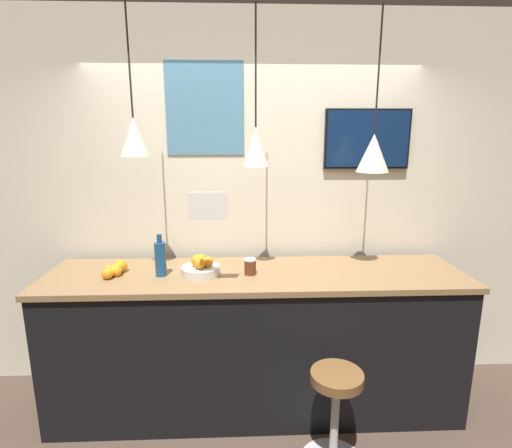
% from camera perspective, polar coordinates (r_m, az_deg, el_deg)
% --- Properties ---
extents(back_wall, '(8.00, 0.06, 2.90)m').
position_cam_1_polar(back_wall, '(3.17, -0.35, 2.70)').
color(back_wall, beige).
rests_on(back_wall, ground_plane).
extents(service_counter, '(2.93, 0.72, 1.06)m').
position_cam_1_polar(service_counter, '(3.04, -0.00, -16.30)').
color(service_counter, black).
rests_on(service_counter, ground_plane).
extents(bar_stool, '(0.41, 0.41, 0.64)m').
position_cam_1_polar(bar_stool, '(2.68, 11.25, -24.58)').
color(bar_stool, '#B7B7BC').
rests_on(bar_stool, ground_plane).
extents(fruit_bowl, '(0.26, 0.26, 0.15)m').
position_cam_1_polar(fruit_bowl, '(2.78, -7.91, -6.15)').
color(fruit_bowl, beige).
rests_on(fruit_bowl, service_counter).
extents(orange_pile, '(0.14, 0.22, 0.09)m').
position_cam_1_polar(orange_pile, '(2.93, -19.45, -6.13)').
color(orange_pile, orange).
rests_on(orange_pile, service_counter).
extents(juice_bottle, '(0.08, 0.08, 0.29)m').
position_cam_1_polar(juice_bottle, '(2.80, -13.50, -4.78)').
color(juice_bottle, navy).
rests_on(juice_bottle, service_counter).
extents(spread_jar, '(0.08, 0.08, 0.11)m').
position_cam_1_polar(spread_jar, '(2.77, -0.84, -6.09)').
color(spread_jar, '#562D19').
rests_on(spread_jar, service_counter).
extents(pendant_lamp_left, '(0.19, 0.19, 0.94)m').
position_cam_1_polar(pendant_lamp_left, '(2.78, -17.02, 11.87)').
color(pendant_lamp_left, black).
extents(pendant_lamp_middle, '(0.18, 0.18, 1.01)m').
position_cam_1_polar(pendant_lamp_middle, '(2.69, -0.04, 11.07)').
color(pendant_lamp_middle, black).
extents(pendant_lamp_right, '(0.22, 0.22, 1.05)m').
position_cam_1_polar(pendant_lamp_right, '(2.84, 16.42, 9.79)').
color(pendant_lamp_right, black).
extents(mounted_tv, '(0.65, 0.04, 0.45)m').
position_cam_1_polar(mounted_tv, '(3.21, 15.61, 11.61)').
color(mounted_tv, black).
extents(hanging_menu_board, '(0.24, 0.01, 0.17)m').
position_cam_1_polar(hanging_menu_board, '(2.42, -6.92, 2.57)').
color(hanging_menu_board, white).
extents(wall_poster, '(0.58, 0.01, 0.68)m').
position_cam_1_polar(wall_poster, '(3.09, -7.34, 16.04)').
color(wall_poster, teal).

